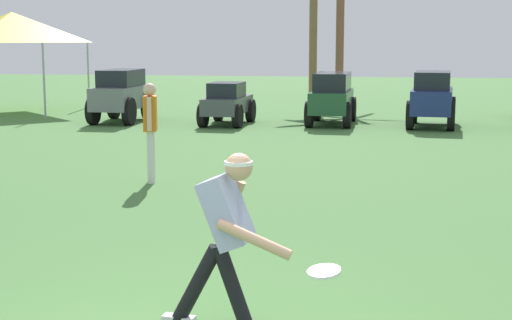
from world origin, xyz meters
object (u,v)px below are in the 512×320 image
object	(u,v)px
teammate_near_sideline	(150,123)
parked_car_slot_b	(227,103)
parked_car_slot_c	(332,97)
event_tent	(12,27)
frisbee_thrower	(226,233)
frisbee_in_flight	(324,272)
parked_car_slot_d	(432,98)
parked_car_slot_a	(121,94)

from	to	relation	value
teammate_near_sideline	parked_car_slot_b	world-z (taller)	teammate_near_sideline
parked_car_slot_c	event_tent	world-z (taller)	event_tent
frisbee_thrower	parked_car_slot_c	bearing A→B (deg)	90.39
frisbee_thrower	frisbee_in_flight	world-z (taller)	frisbee_thrower
parked_car_slot_d	event_tent	xyz separation A→B (m)	(-12.35, 2.25, 1.81)
parked_car_slot_a	event_tent	size ratio (longest dim) A/B	0.66
parked_car_slot_b	frisbee_in_flight	bearing A→B (deg)	-76.36
teammate_near_sideline	parked_car_slot_a	size ratio (longest dim) A/B	0.66
teammate_near_sideline	parked_car_slot_d	bearing A→B (deg)	60.52
parked_car_slot_b	parked_car_slot_d	distance (m)	5.25
parked_car_slot_a	parked_car_slot_b	bearing A→B (deg)	-3.62
event_tent	frisbee_thrower	bearing A→B (deg)	-59.62
frisbee_thrower	teammate_near_sideline	bearing A→B (deg)	111.54
parked_car_slot_d	event_tent	bearing A→B (deg)	169.66
parked_car_slot_a	parked_car_slot_b	distance (m)	2.95
parked_car_slot_a	parked_car_slot_c	world-z (taller)	parked_car_slot_a
parked_car_slot_b	parked_car_slot_d	bearing A→B (deg)	3.29
frisbee_in_flight	teammate_near_sideline	bearing A→B (deg)	116.38
frisbee_thrower	frisbee_in_flight	distance (m)	0.85
parked_car_slot_b	event_tent	size ratio (longest dim) A/B	0.63
frisbee_in_flight	teammate_near_sideline	distance (m)	7.13
event_tent	parked_car_slot_b	bearing A→B (deg)	-19.75
parked_car_slot_a	parked_car_slot_d	distance (m)	8.18
teammate_near_sideline	event_tent	size ratio (longest dim) A/B	0.44
frisbee_thrower	parked_car_slot_b	xyz separation A→B (m)	(-2.79, 14.34, -0.23)
frisbee_thrower	event_tent	distance (m)	19.66
parked_car_slot_a	parked_car_slot_d	size ratio (longest dim) A/B	0.97
parked_car_slot_c	teammate_near_sideline	bearing A→B (deg)	-104.64
parked_car_slot_d	event_tent	size ratio (longest dim) A/B	0.68
frisbee_thrower	parked_car_slot_c	distance (m)	14.84
parked_car_slot_d	parked_car_slot_a	bearing A→B (deg)	-179.20
parked_car_slot_c	parked_car_slot_d	xyz separation A→B (m)	(2.55, -0.20, 0.02)
parked_car_slot_b	event_tent	bearing A→B (deg)	160.25
parked_car_slot_c	event_tent	size ratio (longest dim) A/B	0.68
teammate_near_sideline	parked_car_slot_c	size ratio (longest dim) A/B	0.64
parked_car_slot_a	teammate_near_sideline	bearing A→B (deg)	-68.48
frisbee_thrower	parked_car_slot_c	xyz separation A→B (m)	(-0.10, 14.84, -0.08)
parked_car_slot_c	frisbee_in_flight	bearing A→B (deg)	-86.71
frisbee_in_flight	parked_car_slot_c	world-z (taller)	parked_car_slot_c
frisbee_in_flight	parked_car_slot_a	bearing A→B (deg)	113.65
parked_car_slot_b	event_tent	world-z (taller)	event_tent
teammate_near_sideline	parked_car_slot_a	distance (m)	9.09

